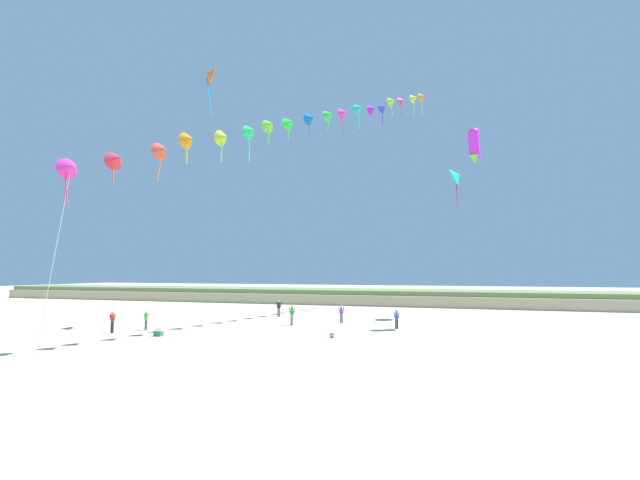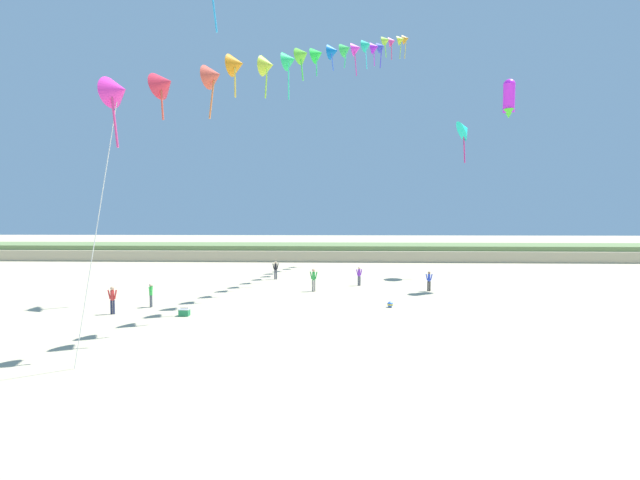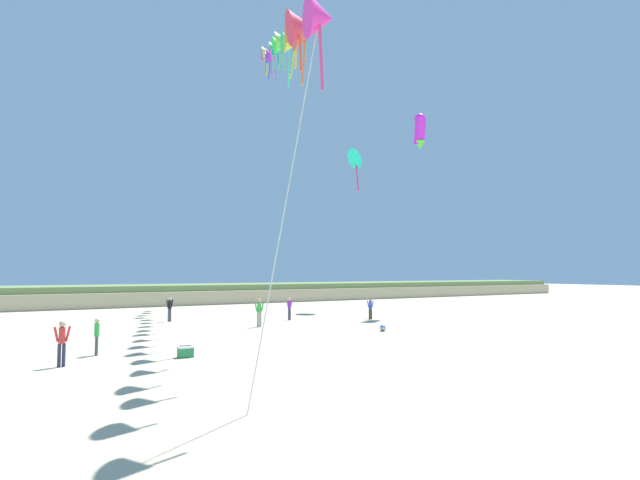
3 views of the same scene
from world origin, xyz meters
name	(u,v)px [view 1 (image 1 of 3)]	position (x,y,z in m)	size (l,w,h in m)	color
ground_plane	(195,355)	(0.00, 0.00, 0.00)	(240.00, 240.00, 0.00)	#C1B28E
dune_ridge	(354,296)	(0.00, 39.94, 0.99)	(120.00, 10.13, 1.99)	tan
person_near_left	(279,307)	(-3.36, 19.93, 0.97)	(0.56, 0.33, 1.67)	#474C56
person_near_right	(146,319)	(-9.40, 7.59, 0.86)	(0.20, 0.52, 1.49)	#474C56
person_mid_center	(112,320)	(-10.78, 5.59, 0.93)	(0.56, 0.22, 1.61)	#282D4C
person_far_left	(397,318)	(9.19, 14.19, 0.87)	(0.53, 0.21, 1.51)	black
person_far_right	(292,314)	(0.43, 13.71, 1.00)	(0.61, 0.24, 1.73)	gray
person_far_center	(341,313)	(4.02, 16.62, 0.90)	(0.54, 0.26, 1.56)	#474C56
kite_banner_string	(320,117)	(2.39, 15.54, 18.52)	(18.51, 38.94, 27.57)	#EE2FAB
large_kite_low_lead	(474,144)	(15.46, 15.69, 14.92)	(1.23, 1.50, 2.98)	#E32AF1
large_kite_mid_trail	(209,76)	(-6.03, 10.47, 21.31)	(2.07, 2.22, 4.34)	orange
large_kite_high_solo	(456,177)	(14.15, 22.68, 13.83)	(1.43, 1.98, 4.15)	#16EAC4
beach_cooler	(159,333)	(-6.48, 5.31, 0.21)	(0.58, 0.41, 0.46)	#23844C
beach_ball	(332,335)	(5.50, 8.13, 0.18)	(0.36, 0.36, 0.36)	blue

